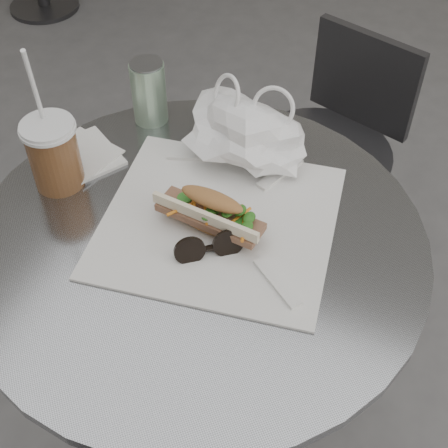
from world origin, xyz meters
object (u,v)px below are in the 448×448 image
at_px(cafe_table, 202,329).
at_px(drink_can, 149,92).
at_px(iced_coffee, 54,153).
at_px(sunglasses, 209,248).
at_px(banh_mi, 211,213).
at_px(chair_far, 323,181).

height_order(cafe_table, drink_can, drink_can).
bearing_deg(cafe_table, iced_coffee, 176.72).
distance_m(cafe_table, sunglasses, 0.30).
height_order(cafe_table, sunglasses, sunglasses).
height_order(sunglasses, drink_can, drink_can).
height_order(cafe_table, banh_mi, banh_mi).
bearing_deg(sunglasses, iced_coffee, 132.60).
distance_m(cafe_table, drink_can, 0.47).
bearing_deg(iced_coffee, drink_can, 75.72).
bearing_deg(banh_mi, sunglasses, -63.72).
xyz_separation_m(sunglasses, drink_can, (-0.26, 0.28, 0.04)).
relative_size(banh_mi, sunglasses, 2.28).
relative_size(banh_mi, drink_can, 1.79).
relative_size(iced_coffee, sunglasses, 2.75).
relative_size(chair_far, banh_mi, 3.11).
bearing_deg(cafe_table, banh_mi, 58.30).
height_order(chair_far, banh_mi, banh_mi).
xyz_separation_m(cafe_table, chair_far, (0.05, 0.67, -0.15)).
bearing_deg(iced_coffee, chair_far, 63.20).
xyz_separation_m(cafe_table, iced_coffee, (-0.28, 0.02, 0.34)).
distance_m(iced_coffee, sunglasses, 0.32).
height_order(cafe_table, chair_far, cafe_table).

